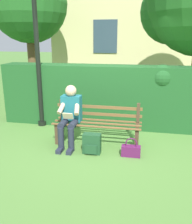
# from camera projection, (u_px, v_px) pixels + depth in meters

# --- Properties ---
(ground) EXTENTS (60.00, 60.00, 0.00)m
(ground) POSITION_uv_depth(u_px,v_px,m) (97.00, 144.00, 5.02)
(ground) COLOR #517F38
(park_bench) EXTENTS (1.74, 0.46, 0.85)m
(park_bench) POSITION_uv_depth(u_px,v_px,m) (98.00, 123.00, 4.95)
(park_bench) COLOR #4C3828
(park_bench) RESTS_ON ground
(person_seated) EXTENTS (0.44, 0.73, 1.19)m
(person_seated) POSITION_uv_depth(u_px,v_px,m) (70.00, 114.00, 4.83)
(person_seated) COLOR #1E6672
(person_seated) RESTS_ON ground
(hedge_backdrop) EXTENTS (4.70, 0.67, 1.50)m
(hedge_backdrop) POSITION_uv_depth(u_px,v_px,m) (101.00, 95.00, 5.93)
(hedge_backdrop) COLOR #1E5123
(hedge_backdrop) RESTS_ON ground
(backpack) EXTENTS (0.33, 0.24, 0.38)m
(backpack) POSITION_uv_depth(u_px,v_px,m) (92.00, 144.00, 4.58)
(backpack) COLOR #1E4728
(backpack) RESTS_ON ground
(handbag) EXTENTS (0.34, 0.15, 0.35)m
(handbag) POSITION_uv_depth(u_px,v_px,m) (131.00, 150.00, 4.48)
(handbag) COLOR #59194C
(handbag) RESTS_ON ground
(tree_far) EXTENTS (2.52, 2.40, 4.27)m
(tree_far) POSITION_uv_depth(u_px,v_px,m) (26.00, 6.00, 7.73)
(tree_far) COLOR brown
(tree_far) RESTS_ON ground
(lamp_post) EXTENTS (0.29, 0.29, 3.21)m
(lamp_post) POSITION_uv_depth(u_px,v_px,m) (37.00, 39.00, 5.51)
(lamp_post) COLOR black
(lamp_post) RESTS_ON ground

